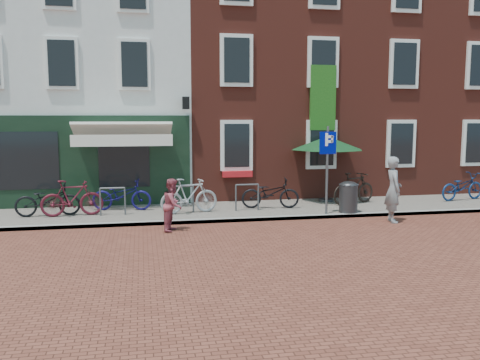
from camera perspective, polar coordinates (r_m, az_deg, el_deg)
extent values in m
plane|color=brown|center=(14.36, -0.18, -4.76)|extent=(80.00, 80.00, 0.00)
cube|color=slate|center=(16.00, 2.34, -3.36)|extent=(24.00, 3.00, 0.10)
cube|color=silver|center=(21.00, -17.76, 11.00)|extent=(8.00, 8.00, 9.00)
cube|color=maroon|center=(21.42, 1.60, 12.59)|extent=(6.00, 8.00, 10.00)
cube|color=maroon|center=(23.46, 16.38, 11.83)|extent=(6.00, 8.00, 10.00)
cylinder|color=#333336|center=(15.54, 12.08, -2.09)|extent=(0.55, 0.55, 0.82)
ellipsoid|color=#333336|center=(15.48, 12.12, -0.36)|extent=(0.55, 0.55, 0.25)
cylinder|color=#4C4C4F|center=(15.12, 9.76, 1.08)|extent=(0.07, 0.07, 2.58)
cube|color=#000A8B|center=(15.04, 9.85, 4.13)|extent=(0.50, 0.04, 0.65)
cylinder|color=#4C4C4F|center=(17.56, 9.61, -2.22)|extent=(0.50, 0.50, 0.08)
cylinder|color=#4C4C4F|center=(17.42, 9.68, 1.03)|extent=(0.06, 0.06, 2.08)
cone|color=#123F1C|center=(17.35, 9.75, 4.45)|extent=(2.48, 2.48, 0.45)
imported|color=gray|center=(14.89, 16.84, -1.02)|extent=(0.56, 0.75, 1.85)
imported|color=#9F414F|center=(13.31, -7.55, -2.76)|extent=(0.72, 0.81, 1.37)
imported|color=black|center=(15.66, -20.79, -2.10)|extent=(1.84, 0.76, 0.95)
imported|color=#4D111C|center=(15.41, -18.34, -1.95)|extent=(1.79, 0.67, 1.05)
imported|color=#130F51|center=(15.99, -13.13, -1.64)|extent=(1.88, 0.92, 0.95)
imported|color=#969698|center=(15.13, -5.73, -1.78)|extent=(1.81, 0.84, 1.05)
imported|color=black|center=(15.94, 3.42, -1.49)|extent=(1.88, 0.92, 0.95)
imported|color=black|center=(17.08, 12.66, -0.90)|extent=(1.81, 1.08, 1.05)
imported|color=navy|center=(19.06, 23.69, -0.67)|extent=(1.90, 1.00, 0.95)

